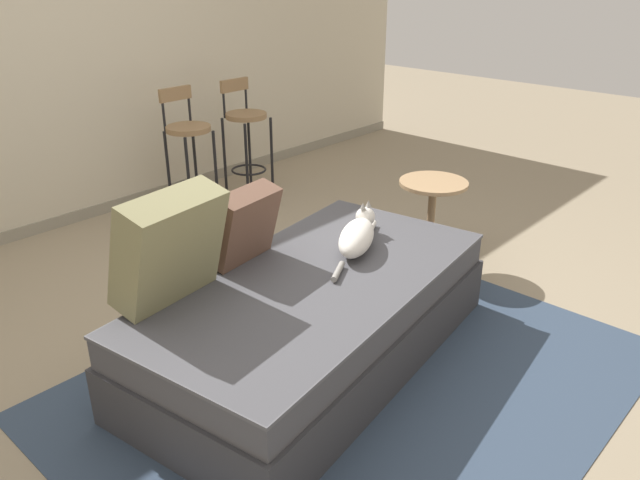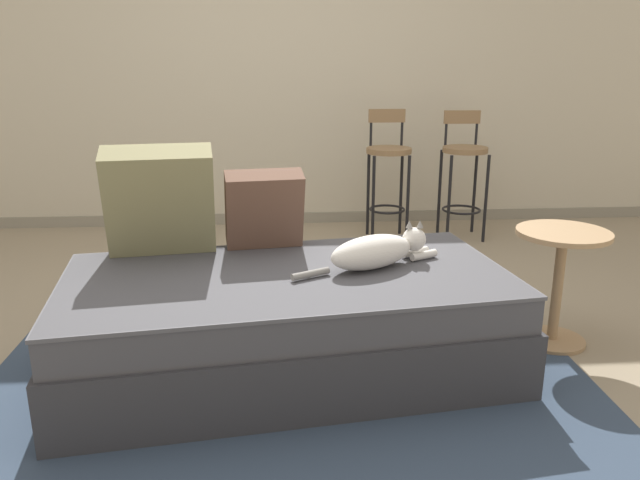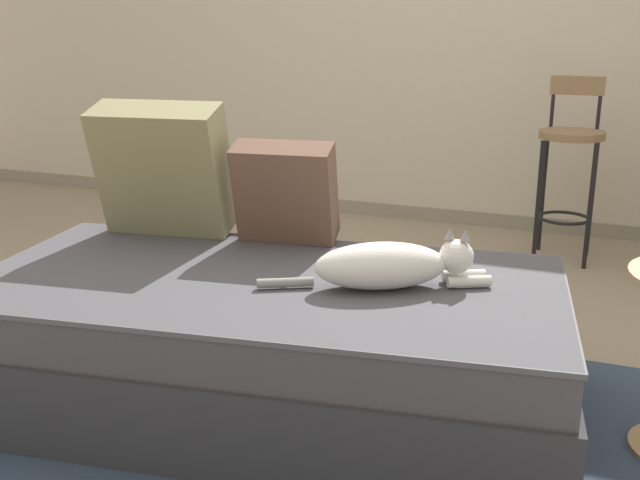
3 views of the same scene
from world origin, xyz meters
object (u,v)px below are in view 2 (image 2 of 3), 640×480
Objects in this scene: throw_pillow_corner at (160,200)px; throw_pillow_middle at (264,209)px; cat at (377,251)px; couch at (288,321)px; side_table at (559,271)px; bar_stool_near_window at (388,165)px; bar_stool_by_doorway at (464,165)px.

throw_pillow_corner is 1.33× the size of throw_pillow_middle.
throw_pillow_corner is 0.76× the size of cat.
couch is at bearing -28.85° from throw_pillow_corner.
couch is at bearing -172.27° from side_table.
throw_pillow_corner is (-0.59, 0.32, 0.49)m from couch.
throw_pillow_middle is at bearing 7.73° from throw_pillow_corner.
bar_stool_near_window reaches higher than throw_pillow_corner.
bar_stool_by_doorway reaches higher than cat.
side_table reaches higher than couch.
bar_stool_near_window is at bearing 68.70° from couch.
throw_pillow_corner is at bearing 175.66° from side_table.
bar_stool_near_window is (1.40, 1.76, -0.14)m from throw_pillow_corner.
cat is at bearing -116.17° from bar_stool_by_doorway.
bar_stool_near_window is at bearing 78.60° from cat.
throw_pillow_corner is at bearing -138.46° from bar_stool_by_doorway.
throw_pillow_middle is 0.62m from cat.
bar_stool_by_doorway is 1.69× the size of side_table.
side_table is (1.31, 0.18, 0.14)m from couch.
cat is 0.93m from side_table.
bar_stool_by_doorway reaches higher than throw_pillow_middle.
throw_pillow_middle is 1.92m from bar_stool_near_window.
throw_pillow_middle is (0.48, 0.07, -0.07)m from throw_pillow_corner.
bar_stool_near_window is at bearing 61.63° from throw_pillow_middle.
bar_stool_near_window is 1.98m from side_table.
cat reaches higher than side_table.
throw_pillow_middle is at bearing 104.72° from couch.
couch is 3.89× the size of throw_pillow_corner.
throw_pillow_corner is at bearing -172.27° from throw_pillow_middle.
couch is at bearing -123.88° from bar_stool_by_doorway.
bar_stool_by_doorway is at bearing 56.12° from couch.
cat is (0.40, 0.06, 0.30)m from couch.
bar_stool_by_doorway reaches higher than side_table.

